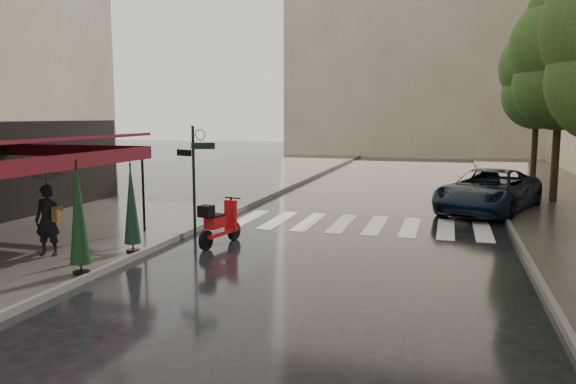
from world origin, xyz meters
The scene contains 15 objects.
ground centered at (0.00, 0.00, 0.00)m, with size 120.00×120.00×0.00m, color black.
sidewalk_near centered at (-4.50, 12.00, 0.06)m, with size 6.00×60.00×0.12m, color #38332D.
sidewalk_far centered at (10.25, 12.00, 0.06)m, with size 5.50×60.00×0.12m, color #38332D.
curb_near centered at (-1.45, 12.00, 0.07)m, with size 0.12×60.00×0.16m, color #595651.
curb_far centered at (7.45, 12.00, 0.07)m, with size 0.12×60.00×0.16m, color #595651.
crosswalk centered at (2.98, 6.00, 0.01)m, with size 7.85×3.20×0.01m.
signpost centered at (-1.19, 3.00, 1.83)m, with size 1.17×0.29×3.10m.
backdrop_building centered at (3.00, 38.00, 10.00)m, with size 22.00×6.00×20.00m, color tan.
tree_mid centered at (9.50, 12.00, 5.59)m, with size 3.80×3.80×8.34m.
tree_far centered at (9.70, 19.00, 5.46)m, with size 3.80×3.80×8.16m.
pedestrian_with_umbrella centered at (-3.34, -0.37, 1.75)m, with size 1.13×1.15×2.45m.
scooter centered at (-0.10, 2.13, 0.55)m, with size 0.67×1.80×1.19m.
parked_car centered at (7.00, 9.49, 0.76)m, with size 2.52×5.46×1.52m, color black.
parasol_front centered at (-1.65, -1.50, 1.38)m, with size 0.42×0.42×2.35m.
parasol_back centered at (-1.65, 0.50, 1.27)m, with size 0.40×0.40×2.15m.
Camera 1 is at (5.58, -11.19, 3.36)m, focal length 35.00 mm.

